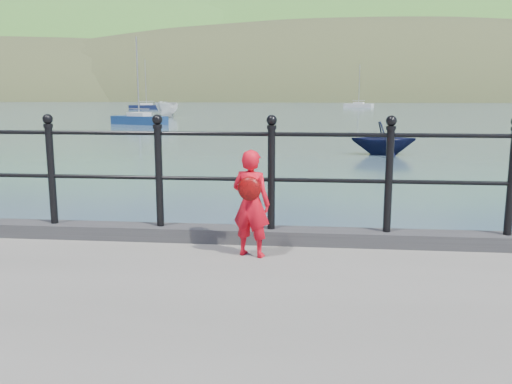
# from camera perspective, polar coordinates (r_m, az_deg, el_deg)

# --- Properties ---
(ground) EXTENTS (600.00, 600.00, 0.00)m
(ground) POSITION_cam_1_polar(r_m,az_deg,el_deg) (6.34, -3.91, -13.51)
(ground) COLOR #2D4251
(ground) RESTS_ON ground
(kerb) EXTENTS (60.00, 0.30, 0.15)m
(kerb) POSITION_cam_1_polar(r_m,az_deg,el_deg) (5.84, -4.30, -4.42)
(kerb) COLOR #28282B
(kerb) RESTS_ON quay
(railing) EXTENTS (18.11, 0.11, 1.20)m
(railing) POSITION_cam_1_polar(r_m,az_deg,el_deg) (5.70, -4.40, 2.89)
(railing) COLOR black
(railing) RESTS_ON kerb
(far_shore) EXTENTS (830.00, 200.00, 156.00)m
(far_shore) POSITION_cam_1_polar(r_m,az_deg,el_deg) (249.21, 14.67, 4.21)
(far_shore) COLOR #333A21
(far_shore) RESTS_ON ground
(child) EXTENTS (0.44, 0.36, 1.04)m
(child) POSITION_cam_1_polar(r_m,az_deg,el_deg) (5.19, -0.53, -1.13)
(child) COLOR red
(child) RESTS_ON quay
(launch_white) EXTENTS (2.04, 4.71, 1.78)m
(launch_white) POSITION_cam_1_polar(r_m,az_deg,el_deg) (58.79, -9.33, 8.57)
(launch_white) COLOR white
(launch_white) RESTS_ON ground
(launch_navy) EXTENTS (2.74, 2.39, 1.40)m
(launch_navy) POSITION_cam_1_polar(r_m,az_deg,el_deg) (23.45, 13.28, 5.52)
(launch_navy) COLOR black
(launch_navy) RESTS_ON ground
(sailboat_left) EXTENTS (5.97, 3.54, 8.16)m
(sailboat_left) POSITION_cam_1_polar(r_m,az_deg,el_deg) (90.65, -11.45, 8.73)
(sailboat_left) COLOR black
(sailboat_left) RESTS_ON ground
(sailboat_port) EXTENTS (5.15, 3.39, 7.31)m
(sailboat_port) POSITION_cam_1_polar(r_m,az_deg,el_deg) (46.56, -12.19, 7.37)
(sailboat_port) COLOR navy
(sailboat_port) RESTS_ON ground
(sailboat_deep) EXTENTS (5.44, 3.58, 7.90)m
(sailboat_deep) POSITION_cam_1_polar(r_m,az_deg,el_deg) (102.05, 10.74, 8.91)
(sailboat_deep) COLOR silver
(sailboat_deep) RESTS_ON ground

